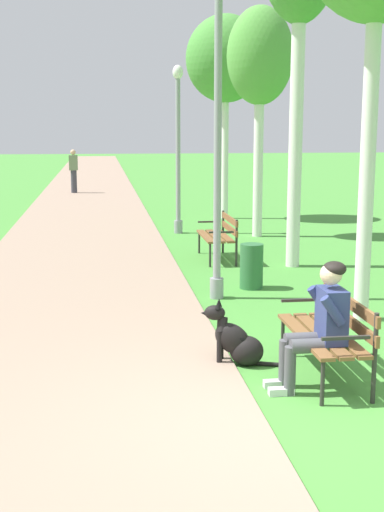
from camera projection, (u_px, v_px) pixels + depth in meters
The scene contains 12 objects.
ground_plane at pixel (300, 427), 5.81m from camera, with size 120.00×120.00×0.00m, color #478E38.
paved_path at pixel (90, 186), 28.93m from camera, with size 3.53×60.00×0.04m, color gray.
park_bench_near at pixel (331, 328), 6.88m from camera, with size 0.55×1.50×0.85m.
park_bench_mid at pixel (220, 233), 13.05m from camera, with size 0.55×1.50×0.85m.
person_seated_on_near_bench at pixel (320, 321), 6.53m from camera, with size 0.74×0.49×1.25m.
dog_black at pixel (237, 341), 7.29m from camera, with size 0.81×0.41×0.71m.
lamp_post_near at pixel (218, 132), 9.75m from camera, with size 0.24×0.24×4.67m.
lamp_post_mid at pixel (178, 148), 16.03m from camera, with size 0.24×0.24×3.86m.
birch_tree_fourth at pixel (260, 60), 15.20m from camera, with size 1.47×1.30×5.09m.
birch_tree_fifth at pixel (226, 60), 18.26m from camera, with size 2.13×1.92×5.39m.
litter_bin at pixel (251, 266), 10.75m from camera, with size 0.36×0.36×0.70m, color #2D6638.
pedestrian_distant at pixel (74, 171), 25.82m from camera, with size 0.32×0.22×1.65m.
Camera 1 is at (-1.62, -5.28, 2.49)m, focal length 48.57 mm.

